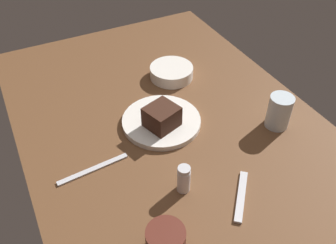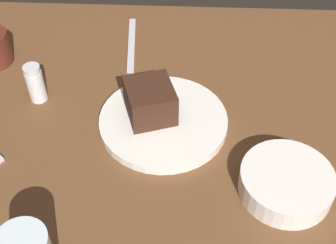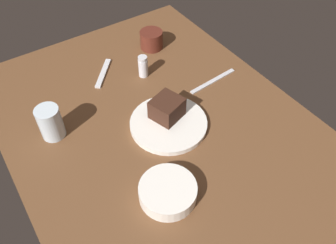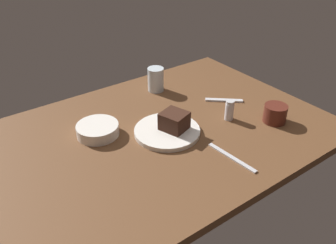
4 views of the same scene
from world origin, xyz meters
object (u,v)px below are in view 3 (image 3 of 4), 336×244
(butter_knife, at_px, (213,81))
(coffee_cup, at_px, (151,40))
(dessert_plate, at_px, (169,124))
(side_bowl, at_px, (168,192))
(water_glass, at_px, (50,123))
(dessert_spoon, at_px, (103,73))
(chocolate_cake_slice, at_px, (167,108))
(salt_shaker, at_px, (143,66))

(butter_knife, bearing_deg, coffee_cup, 99.12)
(dessert_plate, relative_size, coffee_cup, 2.75)
(dessert_plate, relative_size, side_bowl, 1.57)
(coffee_cup, bearing_deg, dessert_plate, 155.27)
(dessert_plate, distance_m, butter_knife, 0.25)
(water_glass, bearing_deg, butter_knife, -97.99)
(coffee_cup, relative_size, dessert_spoon, 0.56)
(coffee_cup, bearing_deg, chocolate_cake_slice, 155.15)
(dessert_spoon, relative_size, butter_knife, 0.79)
(side_bowl, distance_m, dessert_spoon, 0.53)
(dessert_plate, distance_m, salt_shaker, 0.25)
(salt_shaker, bearing_deg, dessert_spoon, 53.28)
(coffee_cup, distance_m, butter_knife, 0.29)
(side_bowl, bearing_deg, butter_knife, -52.90)
(chocolate_cake_slice, bearing_deg, coffee_cup, -24.85)
(chocolate_cake_slice, xyz_separation_m, salt_shaker, (0.22, -0.05, -0.01))
(dessert_plate, distance_m, dessert_spoon, 0.33)
(salt_shaker, xyz_separation_m, coffee_cup, (0.12, -0.11, -0.01))
(side_bowl, bearing_deg, chocolate_cake_slice, -33.18)
(water_glass, distance_m, butter_knife, 0.54)
(water_glass, xyz_separation_m, coffee_cup, (0.21, -0.46, -0.02))
(chocolate_cake_slice, distance_m, butter_knife, 0.24)
(dessert_plate, xyz_separation_m, salt_shaker, (0.24, -0.06, 0.03))
(water_glass, relative_size, side_bowl, 0.69)
(chocolate_cake_slice, height_order, salt_shaker, chocolate_cake_slice)
(dessert_spoon, xyz_separation_m, butter_knife, (-0.24, -0.29, -0.00))
(salt_shaker, height_order, side_bowl, salt_shaker)
(side_bowl, bearing_deg, dessert_plate, -34.26)
(salt_shaker, bearing_deg, dessert_plate, 166.45)
(chocolate_cake_slice, relative_size, coffee_cup, 1.01)
(chocolate_cake_slice, relative_size, water_glass, 0.84)
(chocolate_cake_slice, bearing_deg, side_bowl, 146.82)
(salt_shaker, distance_m, butter_knife, 0.24)
(side_bowl, relative_size, coffee_cup, 1.75)
(dessert_plate, relative_size, salt_shaker, 2.98)
(chocolate_cake_slice, xyz_separation_m, butter_knife, (0.06, -0.22, -0.04))
(water_glass, distance_m, side_bowl, 0.39)
(chocolate_cake_slice, bearing_deg, water_glass, 66.49)
(chocolate_cake_slice, relative_size, butter_knife, 0.44)
(dessert_plate, xyz_separation_m, butter_knife, (0.08, -0.23, -0.01))
(side_bowl, relative_size, butter_knife, 0.77)
(dessert_plate, bearing_deg, chocolate_cake_slice, -22.91)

